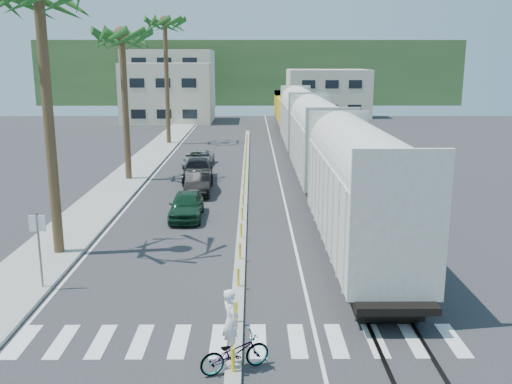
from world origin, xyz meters
TOP-DOWN VIEW (x-y plane):
  - ground at (0.00, 0.00)m, footprint 140.00×140.00m
  - sidewalk at (-8.50, 25.00)m, footprint 3.00×90.00m
  - rails at (5.00, 28.00)m, footprint 1.56×100.00m
  - median at (0.00, 19.96)m, footprint 0.45×60.00m
  - crosswalk at (0.00, -2.00)m, footprint 14.00×2.20m
  - lane_markings at (-2.15, 25.00)m, footprint 9.42×90.00m
  - freight_train at (5.00, 25.77)m, footprint 3.00×60.94m
  - palm_trees at (-8.10, 22.70)m, footprint 3.50×37.20m
  - street_sign at (-7.30, 2.00)m, footprint 0.60×0.08m
  - buildings at (-6.41, 71.66)m, footprint 38.00×27.00m
  - hillside at (0.00, 100.00)m, footprint 80.00×20.00m
  - car_lead at (-3.04, 11.91)m, footprint 1.92×4.38m
  - car_second at (-2.94, 17.75)m, footprint 2.03×4.69m
  - car_third at (-3.34, 21.63)m, footprint 2.99×5.62m
  - car_rear at (-3.85, 27.63)m, footprint 2.98×4.89m
  - cyclist at (0.02, -3.68)m, footprint 2.20×2.54m

SIDE VIEW (x-z plane):
  - ground at x=0.00m, z-range 0.00..0.00m
  - lane_markings at x=-2.15m, z-range 0.00..0.01m
  - crosswalk at x=0.00m, z-range 0.00..0.01m
  - rails at x=5.00m, z-range 0.00..0.06m
  - sidewalk at x=-8.50m, z-range 0.00..0.15m
  - median at x=0.00m, z-range -0.34..0.51m
  - car_rear at x=-3.85m, z-range 0.00..1.24m
  - car_lead at x=-3.04m, z-range 0.00..1.47m
  - car_second at x=-2.94m, z-range 0.00..1.49m
  - cyclist at x=0.02m, z-range -0.45..1.95m
  - car_third at x=-3.34m, z-range 0.00..1.53m
  - street_sign at x=-7.30m, z-range 0.47..3.47m
  - freight_train at x=5.00m, z-range -0.02..5.83m
  - buildings at x=-6.41m, z-range -0.64..9.36m
  - hillside at x=0.00m, z-range 0.00..12.00m
  - palm_trees at x=-8.10m, z-range 3.93..17.68m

